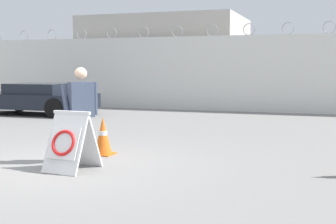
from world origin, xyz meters
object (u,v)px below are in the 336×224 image
Objects in this scene: traffic_cone_mid at (103,136)px; barricade_sign at (70,141)px; parked_car_front_coupe at (37,98)px; security_guard at (81,110)px.

barricade_sign is at bearing -84.85° from traffic_cone_mid.
traffic_cone_mid is (-0.13, 1.46, -0.13)m from barricade_sign.
barricade_sign is 0.23× the size of parked_car_front_coupe.
traffic_cone_mid is 0.17× the size of parked_car_front_coupe.
barricade_sign is at bearing 54.07° from security_guard.
parked_car_front_coupe is at bearing 133.13° from traffic_cone_mid.
security_guard is at bearing 107.74° from barricade_sign.
barricade_sign is 0.84m from security_guard.
parked_car_front_coupe is (-6.07, 7.80, 0.09)m from barricade_sign.
traffic_cone_mid is at bearing 132.21° from parked_car_front_coupe.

